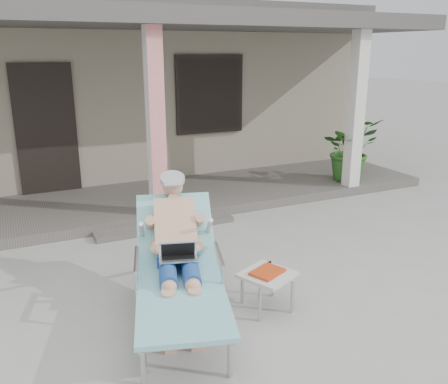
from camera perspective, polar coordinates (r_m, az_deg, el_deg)
name	(u,v)px	position (r m, az deg, el deg)	size (l,w,h in m)	color
ground	(220,285)	(5.22, -0.48, -11.17)	(60.00, 60.00, 0.00)	#9E9E99
house	(96,87)	(10.89, -15.12, 12.09)	(10.40, 5.40, 3.30)	gray
porch_deck	(144,202)	(7.81, -9.63, -1.14)	(10.00, 2.00, 0.15)	#605B56
porch_overhang	(136,25)	(7.40, -10.58, 19.16)	(10.00, 2.30, 2.85)	silver
porch_step	(166,227)	(6.78, -6.98, -4.15)	(2.00, 0.30, 0.07)	#605B56
lounger	(177,235)	(4.39, -5.64, -5.17)	(1.27, 2.09, 1.32)	#B7B7BC
side_table	(267,277)	(4.67, 5.21, -10.10)	(0.59, 0.59, 0.40)	beige
potted_palm	(350,149)	(8.91, 14.89, 4.98)	(1.01, 0.88, 1.13)	#26591E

